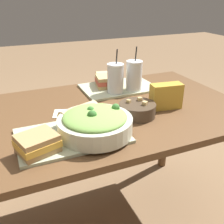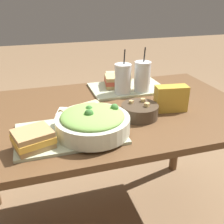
{
  "view_description": "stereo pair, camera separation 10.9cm",
  "coord_description": "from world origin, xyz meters",
  "px_view_note": "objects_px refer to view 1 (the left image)",
  "views": [
    {
      "loc": [
        -0.4,
        -1.06,
        1.26
      ],
      "look_at": [
        -0.01,
        -0.16,
        0.81
      ],
      "focal_mm": 42.0,
      "sensor_mm": 36.0,
      "label": 1
    },
    {
      "loc": [
        -0.3,
        -1.1,
        1.26
      ],
      "look_at": [
        -0.01,
        -0.16,
        0.81
      ],
      "focal_mm": 42.0,
      "sensor_mm": 36.0,
      "label": 2
    }
  ],
  "objects_px": {
    "sandwich_near": "(37,143)",
    "sandwich_far": "(107,81)",
    "soup_bowl": "(137,109)",
    "drink_cup_dark": "(115,79)",
    "chip_bag": "(166,96)",
    "baguette_far": "(109,77)",
    "napkin_folded": "(68,113)",
    "salad_bowl": "(95,122)",
    "baguette_near": "(80,114)",
    "drink_cup_red": "(134,77)"
  },
  "relations": [
    {
      "from": "sandwich_near",
      "to": "sandwich_far",
      "type": "relative_size",
      "value": 1.14
    },
    {
      "from": "soup_bowl",
      "to": "drink_cup_dark",
      "type": "height_order",
      "value": "drink_cup_dark"
    },
    {
      "from": "drink_cup_dark",
      "to": "chip_bag",
      "type": "distance_m",
      "value": 0.3
    },
    {
      "from": "baguette_far",
      "to": "napkin_folded",
      "type": "distance_m",
      "value": 0.46
    },
    {
      "from": "baguette_far",
      "to": "napkin_folded",
      "type": "bearing_deg",
      "value": 145.15
    },
    {
      "from": "sandwich_far",
      "to": "chip_bag",
      "type": "bearing_deg",
      "value": -57.23
    },
    {
      "from": "soup_bowl",
      "to": "sandwich_near",
      "type": "relative_size",
      "value": 1.03
    },
    {
      "from": "salad_bowl",
      "to": "sandwich_far",
      "type": "height_order",
      "value": "salad_bowl"
    },
    {
      "from": "salad_bowl",
      "to": "napkin_folded",
      "type": "bearing_deg",
      "value": 101.69
    },
    {
      "from": "baguette_near",
      "to": "drink_cup_red",
      "type": "relative_size",
      "value": 0.79
    },
    {
      "from": "baguette_far",
      "to": "sandwich_far",
      "type": "bearing_deg",
      "value": 161.69
    },
    {
      "from": "baguette_near",
      "to": "napkin_folded",
      "type": "distance_m",
      "value": 0.13
    },
    {
      "from": "drink_cup_dark",
      "to": "drink_cup_red",
      "type": "bearing_deg",
      "value": 0.0
    },
    {
      "from": "salad_bowl",
      "to": "drink_cup_dark",
      "type": "xyz_separation_m",
      "value": [
        0.25,
        0.38,
        0.03
      ]
    },
    {
      "from": "drink_cup_red",
      "to": "sandwich_far",
      "type": "bearing_deg",
      "value": 137.63
    },
    {
      "from": "sandwich_near",
      "to": "drink_cup_red",
      "type": "xyz_separation_m",
      "value": [
        0.59,
        0.42,
        0.04
      ]
    },
    {
      "from": "baguette_near",
      "to": "drink_cup_dark",
      "type": "bearing_deg",
      "value": -68.77
    },
    {
      "from": "drink_cup_red",
      "to": "sandwich_near",
      "type": "bearing_deg",
      "value": -144.55
    },
    {
      "from": "soup_bowl",
      "to": "drink_cup_red",
      "type": "distance_m",
      "value": 0.32
    },
    {
      "from": "chip_bag",
      "to": "salad_bowl",
      "type": "bearing_deg",
      "value": -155.22
    },
    {
      "from": "baguette_near",
      "to": "drink_cup_dark",
      "type": "height_order",
      "value": "drink_cup_dark"
    },
    {
      "from": "salad_bowl",
      "to": "sandwich_far",
      "type": "xyz_separation_m",
      "value": [
        0.25,
        0.49,
        -0.01
      ]
    },
    {
      "from": "salad_bowl",
      "to": "baguette_far",
      "type": "bearing_deg",
      "value": 62.44
    },
    {
      "from": "baguette_far",
      "to": "napkin_folded",
      "type": "relative_size",
      "value": 1.09
    },
    {
      "from": "sandwich_near",
      "to": "napkin_folded",
      "type": "height_order",
      "value": "sandwich_near"
    },
    {
      "from": "salad_bowl",
      "to": "baguette_near",
      "type": "xyz_separation_m",
      "value": [
        -0.02,
        0.12,
        -0.01
      ]
    },
    {
      "from": "napkin_folded",
      "to": "sandwich_far",
      "type": "bearing_deg",
      "value": 39.34
    },
    {
      "from": "drink_cup_dark",
      "to": "chip_bag",
      "type": "xyz_separation_m",
      "value": [
        0.15,
        -0.26,
        -0.03
      ]
    },
    {
      "from": "sandwich_far",
      "to": "baguette_far",
      "type": "xyz_separation_m",
      "value": [
        0.04,
        0.07,
        0.0
      ]
    },
    {
      "from": "sandwich_far",
      "to": "drink_cup_red",
      "type": "relative_size",
      "value": 0.59
    },
    {
      "from": "salad_bowl",
      "to": "drink_cup_red",
      "type": "height_order",
      "value": "drink_cup_red"
    },
    {
      "from": "baguette_near",
      "to": "drink_cup_red",
      "type": "bearing_deg",
      "value": -78.14
    },
    {
      "from": "baguette_near",
      "to": "napkin_folded",
      "type": "xyz_separation_m",
      "value": [
        -0.03,
        0.12,
        -0.05
      ]
    },
    {
      "from": "soup_bowl",
      "to": "baguette_far",
      "type": "bearing_deg",
      "value": 83.36
    },
    {
      "from": "drink_cup_red",
      "to": "soup_bowl",
      "type": "bearing_deg",
      "value": -114.55
    },
    {
      "from": "baguette_far",
      "to": "drink_cup_red",
      "type": "bearing_deg",
      "value": -143.94
    },
    {
      "from": "napkin_folded",
      "to": "baguette_near",
      "type": "bearing_deg",
      "value": -77.83
    },
    {
      "from": "sandwich_near",
      "to": "drink_cup_dark",
      "type": "relative_size",
      "value": 0.68
    },
    {
      "from": "soup_bowl",
      "to": "baguette_far",
      "type": "relative_size",
      "value": 1.01
    },
    {
      "from": "soup_bowl",
      "to": "sandwich_near",
      "type": "bearing_deg",
      "value": -163.58
    },
    {
      "from": "drink_cup_red",
      "to": "chip_bag",
      "type": "distance_m",
      "value": 0.26
    },
    {
      "from": "baguette_near",
      "to": "baguette_far",
      "type": "bearing_deg",
      "value": -57.41
    },
    {
      "from": "baguette_near",
      "to": "drink_cup_dark",
      "type": "relative_size",
      "value": 0.8
    },
    {
      "from": "salad_bowl",
      "to": "drink_cup_dark",
      "type": "relative_size",
      "value": 1.23
    },
    {
      "from": "baguette_far",
      "to": "soup_bowl",
      "type": "bearing_deg",
      "value": -174.19
    },
    {
      "from": "sandwich_far",
      "to": "baguette_far",
      "type": "bearing_deg",
      "value": 69.31
    },
    {
      "from": "sandwich_near",
      "to": "baguette_near",
      "type": "bearing_deg",
      "value": 21.88
    },
    {
      "from": "sandwich_near",
      "to": "napkin_folded",
      "type": "distance_m",
      "value": 0.34
    },
    {
      "from": "baguette_near",
      "to": "sandwich_far",
      "type": "height_order",
      "value": "baguette_near"
    },
    {
      "from": "drink_cup_dark",
      "to": "sandwich_far",
      "type": "bearing_deg",
      "value": 92.84
    }
  ]
}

